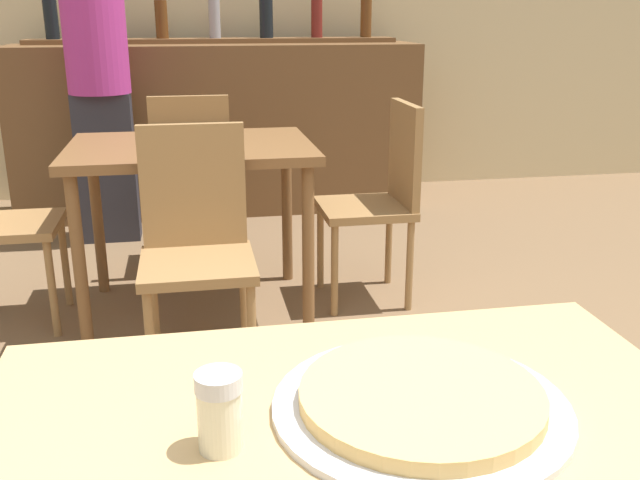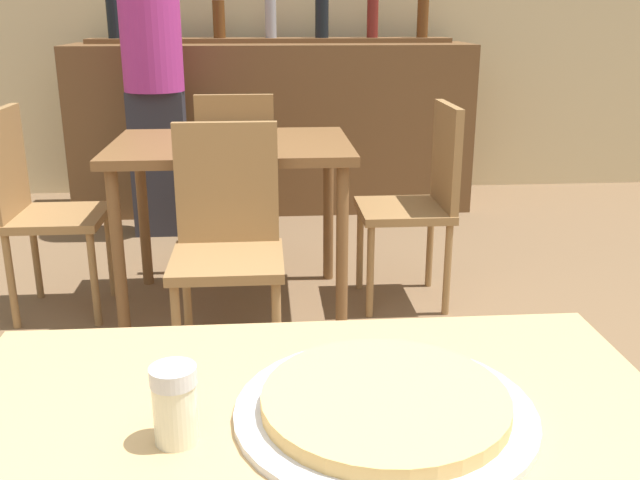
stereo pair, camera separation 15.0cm
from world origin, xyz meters
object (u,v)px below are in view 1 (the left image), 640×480
pizza_tray (421,401)px  cheese_shaker (220,411)px  chair_far_side_back (192,172)px  person_standing (98,71)px  chair_far_side_front (196,236)px  chair_far_side_right (382,190)px

pizza_tray → cheese_shaker: cheese_shaker is taller
chair_far_side_back → person_standing: (-0.48, 0.62, 0.45)m
chair_far_side_back → person_standing: size_ratio=0.51×
chair_far_side_front → chair_far_side_back: bearing=90.0°
chair_far_side_back → cheese_shaker: size_ratio=8.09×
chair_far_side_front → pizza_tray: chair_far_side_front is taller
pizza_tray → person_standing: bearing=103.4°
chair_far_side_back → chair_far_side_right: size_ratio=1.00×
chair_far_side_right → cheese_shaker: 2.35m
chair_far_side_back → cheese_shaker: (0.01, -2.72, 0.27)m
cheese_shaker → person_standing: person_standing is taller
chair_far_side_back → person_standing: person_standing is taller
chair_far_side_right → pizza_tray: chair_far_side_right is taller
pizza_tray → chair_far_side_right: bearing=76.1°
chair_far_side_right → pizza_tray: 2.21m
chair_far_side_front → chair_far_side_right: size_ratio=1.00×
pizza_tray → cheese_shaker: (-0.29, -0.04, 0.04)m
person_standing → chair_far_side_right: bearing=-41.5°
chair_far_side_back → cheese_shaker: bearing=90.3°
pizza_tray → chair_far_side_front: bearing=100.9°
chair_far_side_right → person_standing: 1.81m
chair_far_side_back → person_standing: 0.90m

